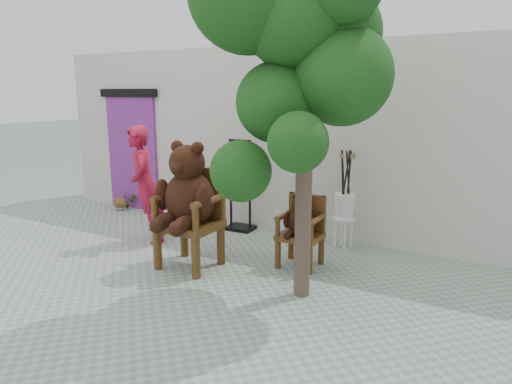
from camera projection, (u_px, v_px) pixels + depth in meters
ground_plane at (168, 284)px, 5.48m from camera, size 60.00×60.00×0.00m
back_wall at (283, 138)px, 7.80m from camera, size 9.00×1.00×3.00m
doorway at (133, 150)px, 8.86m from camera, size 1.40×0.11×2.33m
chair_big at (189, 198)px, 5.86m from camera, size 0.82×0.87×1.66m
chair_small at (301, 223)px, 5.96m from camera, size 0.54×0.53×0.98m
person at (146, 185)px, 6.86m from camera, size 0.75×0.77×1.78m
cafe_table at (172, 203)px, 7.69m from camera, size 0.60×0.60×0.70m
display_stand at (240, 196)px, 7.55m from camera, size 0.46×0.36×1.51m
stool_bucket at (344, 205)px, 6.66m from camera, size 0.32×0.32×1.45m
tree at (298, 36)px, 4.62m from camera, size 1.97×2.02×3.83m
potted_plant at (124, 201)px, 8.91m from camera, size 0.42×0.39×0.37m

